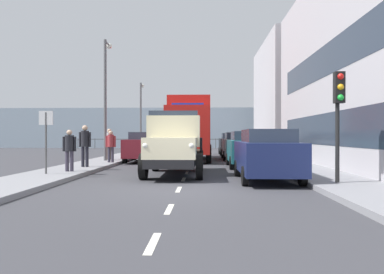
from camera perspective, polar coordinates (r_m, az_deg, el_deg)
The scene contains 22 objects.
ground_plane at distance 22.65m, azimuth 0.05°, elevation -3.64°, with size 80.00×80.00×0.00m, color #38383D.
sidewalk_left at distance 23.01m, azimuth 12.30°, elevation -3.40°, with size 2.25×43.48×0.15m, color gray.
sidewalk_right at distance 23.32m, azimuth -12.04°, elevation -3.35°, with size 2.25×43.48×0.15m, color gray.
road_centreline_markings at distance 21.79m, azimuth -0.02°, elevation -3.79°, with size 0.12×39.20×0.01m.
building_far_block at distance 36.08m, azimuth 16.19°, elevation 5.64°, with size 7.17×12.46×9.90m.
sea_horizon at distance 47.34m, azimuth 1.01°, elevation 1.38°, with size 80.00×0.80×5.00m, color #8C9EAD.
seawall_railing at distance 43.73m, azimuth 0.94°, elevation -0.60°, with size 28.08×0.08×1.20m.
truck_vintage_cream at distance 14.41m, azimuth -2.67°, elevation -1.14°, with size 2.17×5.64×2.43m.
lorry_cargo_red at distance 23.66m, azimuth -0.34°, elevation 1.55°, with size 2.58×8.20×3.87m.
car_navy_kerbside_near at distance 12.99m, azimuth 11.09°, elevation -2.53°, with size 1.90×4.35×1.72m.
car_teal_kerbside_1 at distance 18.43m, azimuth 8.36°, elevation -1.73°, with size 1.92×4.28×1.72m.
car_grey_kerbside_2 at distance 24.41m, azimuth 6.77°, elevation -1.27°, with size 1.88×4.16×1.72m.
car_black_kerbside_3 at distance 30.24m, azimuth 5.83°, elevation -0.99°, with size 1.84×4.26×1.72m.
car_maroon_oppositeside_0 at distance 22.32m, azimuth -7.20°, elevation -1.40°, with size 1.84×4.38×1.72m.
pedestrian_near_railing at distance 15.30m, azimuth -17.88°, elevation -1.44°, with size 0.53×0.34×1.59m.
pedestrian_couple_a at distance 17.28m, azimuth -15.73°, elevation -0.76°, with size 0.53×0.34×1.82m.
pedestrian_couple_b at distance 19.97m, azimuth -12.07°, elevation -1.00°, with size 0.53×0.34×1.62m.
pedestrian_strolling at distance 22.26m, azimuth -12.29°, elevation -0.64°, with size 0.53×0.34×1.77m.
traffic_light_near at distance 11.80m, azimuth 21.10°, elevation 4.85°, with size 0.28×0.41×3.20m.
lamp_post_promenade at distance 21.86m, azimuth -12.77°, elevation 7.02°, with size 0.32×1.14×6.69m.
lamp_post_far at distance 33.62m, azimuth -7.64°, elevation 3.99°, with size 0.32×1.14×5.98m.
street_sign at distance 14.57m, azimuth -21.02°, elevation 0.85°, with size 0.50×0.07×2.25m.
Camera 1 is at (-0.73, 10.82, 1.51)m, focal length 35.63 mm.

